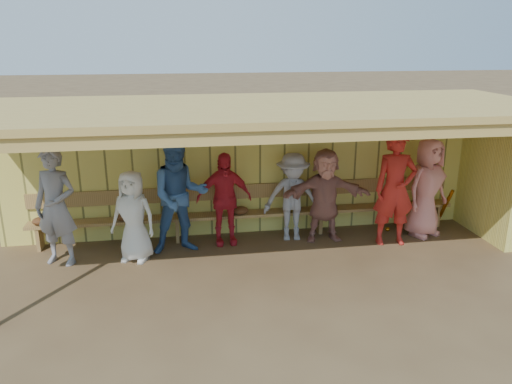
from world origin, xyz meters
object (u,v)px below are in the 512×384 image
Objects in this scene: player_d at (224,199)px; player_h at (427,188)px; player_f at (325,195)px; player_c at (180,196)px; player_e at (292,197)px; player_b at (133,216)px; player_a at (56,207)px; player_g at (395,189)px; bench at (249,207)px.

player_d is 3.61m from player_h.
player_f is 1.85m from player_h.
player_h is at bearing -6.87° from player_c.
player_c is at bearing -166.76° from player_e.
player_c is 4.35m from player_h.
player_a is at bearing -161.42° from player_b.
player_d is 2.92m from player_g.
player_a is at bearing -175.20° from player_d.
player_d is 0.82× the size of player_g.
bench is at bearing 167.54° from player_g.
player_b reaches higher than bench.
bench is at bearing 147.43° from player_h.
player_e is 0.80× the size of player_g.
player_g is at bearing -12.65° from player_d.
player_e is 0.88× the size of player_h.
player_a is at bearing 158.20° from player_h.
player_g reaches higher than player_a.
player_e is at bearing -3.47° from player_d.
bench is (1.23, 0.54, -0.45)m from player_c.
player_e is at bearing 169.85° from player_g.
player_g reaches higher than player_f.
player_c is (1.90, 0.15, 0.03)m from player_a.
player_b is 3.26m from player_f.
player_a is 0.96× the size of player_g.
player_h is at bearing -6.43° from player_d.
player_g reaches higher than player_h.
player_g is 2.55m from bench.
player_e is at bearing -22.93° from bench.
player_b is 1.55m from player_d.
player_d reaches higher than bench.
player_c is at bearing 37.45° from player_b.
player_b is at bearing -171.23° from player_f.
player_e is at bearing 26.81° from player_a.
player_h reaches higher than player_e.
player_c is 0.99× the size of player_g.
player_c is 1.09× the size of player_h.
player_c is 0.80m from player_d.
player_c reaches higher than player_b.
player_c reaches higher than player_e.
bench is (-2.39, 0.77, -0.46)m from player_g.
player_c reaches higher than bench.
player_g is (4.36, -0.02, 0.24)m from player_b.
player_b is 2.12m from bench.
player_h is (0.73, 0.28, -0.09)m from player_g.
player_f is 1.18m from player_g.
player_b is 0.76× the size of player_c.
player_h is (3.60, -0.19, 0.08)m from player_d.
player_h is (6.24, 0.20, -0.05)m from player_a.
player_h is at bearing 1.07° from player_f.
player_c is 1.20× the size of player_d.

